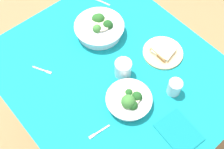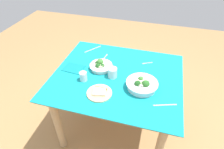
# 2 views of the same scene
# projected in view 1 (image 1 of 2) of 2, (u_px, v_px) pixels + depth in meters

# --- Properties ---
(ground_plane) EXTENTS (6.00, 6.00, 0.00)m
(ground_plane) POSITION_uv_depth(u_px,v_px,m) (113.00, 126.00, 2.13)
(ground_plane) COLOR #9E7547
(dining_table) EXTENTS (1.17, 1.01, 0.75)m
(dining_table) POSITION_uv_depth(u_px,v_px,m) (114.00, 84.00, 1.60)
(dining_table) COLOR teal
(dining_table) RESTS_ON ground_plane
(broccoli_bowl_far) EXTENTS (0.27, 0.27, 0.10)m
(broccoli_bowl_far) POSITION_uv_depth(u_px,v_px,m) (100.00, 28.00, 1.59)
(broccoli_bowl_far) COLOR white
(broccoli_bowl_far) RESTS_ON dining_table
(broccoli_bowl_near) EXTENTS (0.22, 0.22, 0.09)m
(broccoli_bowl_near) POSITION_uv_depth(u_px,v_px,m) (129.00, 100.00, 1.37)
(broccoli_bowl_near) COLOR white
(broccoli_bowl_near) RESTS_ON dining_table
(bread_side_plate) EXTENTS (0.21, 0.21, 0.03)m
(bread_side_plate) POSITION_uv_depth(u_px,v_px,m) (163.00, 52.00, 1.54)
(bread_side_plate) COLOR #D6B27A
(bread_side_plate) RESTS_ON dining_table
(water_glass_center) EXTENTS (0.08, 0.08, 0.09)m
(water_glass_center) POSITION_uv_depth(u_px,v_px,m) (123.00, 69.00, 1.45)
(water_glass_center) COLOR silver
(water_glass_center) RESTS_ON dining_table
(water_glass_side) EXTENTS (0.07, 0.07, 0.08)m
(water_glass_side) POSITION_uv_depth(u_px,v_px,m) (175.00, 87.00, 1.40)
(water_glass_side) COLOR silver
(water_glass_side) RESTS_ON dining_table
(fork_by_far_bowl) EXTENTS (0.10, 0.06, 0.00)m
(fork_by_far_bowl) POSITION_uv_depth(u_px,v_px,m) (43.00, 70.00, 1.49)
(fork_by_far_bowl) COLOR #B7B7BC
(fork_by_far_bowl) RESTS_ON dining_table
(fork_by_near_bowl) EXTENTS (0.02, 0.11, 0.00)m
(fork_by_near_bowl) POSITION_uv_depth(u_px,v_px,m) (98.00, 132.00, 1.32)
(fork_by_near_bowl) COLOR #B7B7BC
(fork_by_near_bowl) RESTS_ON dining_table
(table_knife_right) EXTENTS (0.18, 0.07, 0.00)m
(table_knife_right) POSITION_uv_depth(u_px,v_px,m) (96.00, 0.00, 1.75)
(table_knife_right) COLOR #B7B7BC
(table_knife_right) RESTS_ON dining_table
(napkin_folded_upper) EXTENTS (0.20, 0.16, 0.01)m
(napkin_folded_upper) POSITION_uv_depth(u_px,v_px,m) (179.00, 132.00, 1.32)
(napkin_folded_upper) COLOR #0F777D
(napkin_folded_upper) RESTS_ON dining_table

